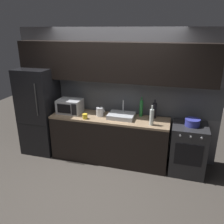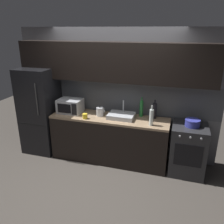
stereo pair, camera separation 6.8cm
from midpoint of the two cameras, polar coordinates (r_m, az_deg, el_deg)
The scene contains 14 objects.
ground_plane at distance 4.04m, azimuth -4.93°, elevation -17.80°, with size 10.00×10.00×0.00m, color #3D3833.
back_wall at distance 4.43m, azimuth 0.02°, elevation 7.93°, with size 3.97×0.44×2.50m.
counter_run at distance 4.53m, azimuth -1.03°, elevation -6.58°, with size 2.23×0.60×0.90m.
refrigerator at distance 4.98m, azimuth -17.76°, elevation 0.25°, with size 0.68×0.69×1.75m.
oven_range at distance 4.37m, azimuth 17.76°, elevation -8.64°, with size 0.60×0.62×0.90m.
microwave at distance 4.61m, azimuth -10.76°, elevation 1.42°, with size 0.46×0.35×0.27m.
sink_basin at distance 4.30m, azimuth 1.88°, elevation -0.90°, with size 0.48×0.38×0.30m.
kettle at distance 4.38m, azimuth -3.48°, elevation 0.07°, with size 0.17×0.13×0.19m.
wine_bottle_clear at distance 4.00m, azimuth 9.28°, elevation -1.21°, with size 0.07×0.07×0.35m.
wine_bottle_dark at distance 4.32m, azimuth 9.98°, elevation 0.37°, with size 0.08×0.08×0.35m.
wine_bottle_green at distance 4.36m, azimuth 6.79°, elevation 0.92°, with size 0.07×0.07×0.38m.
mug_white at distance 4.57m, azimuth -2.91°, elevation 0.40°, with size 0.08×0.08×0.09m, color silver.
mug_yellow at distance 4.28m, azimuth -7.13°, elevation -1.06°, with size 0.09×0.09×0.09m, color gold.
cooking_pot at distance 4.16m, azimuth 18.80°, elevation -2.44°, with size 0.25×0.25×0.12m.
Camera 1 is at (1.17, -2.98, 2.47)m, focal length 37.06 mm.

